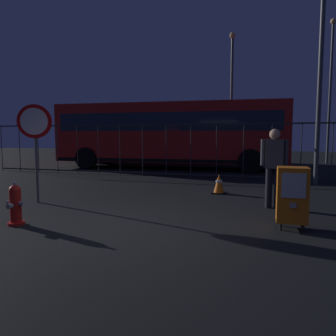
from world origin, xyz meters
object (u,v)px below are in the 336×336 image
(fire_hydrant, at_px, (15,205))
(bus_near, at_px, (170,132))
(bus_far, at_px, (158,133))
(street_light_near_left, at_px, (321,48))
(stop_sign, at_px, (35,133))
(newspaper_box_primary, at_px, (292,195))
(street_light_far_right, at_px, (232,89))
(street_light_far_left, at_px, (331,82))
(pedestrian, at_px, (274,164))
(traffic_cone, at_px, (219,184))

(fire_hydrant, distance_m, bus_near, 10.31)
(bus_far, height_order, street_light_near_left, street_light_near_left)
(fire_hydrant, bearing_deg, stop_sign, 117.65)
(newspaper_box_primary, height_order, street_light_far_right, street_light_far_right)
(newspaper_box_primary, relative_size, bus_far, 0.10)
(bus_far, relative_size, street_light_near_left, 1.49)
(fire_hydrant, relative_size, street_light_far_left, 0.09)
(street_light_near_left, bearing_deg, bus_far, 135.93)
(fire_hydrant, height_order, pedestrian, pedestrian)
(traffic_cone, bearing_deg, street_light_near_left, 41.96)
(pedestrian, bearing_deg, street_light_far_right, 100.07)
(pedestrian, height_order, bus_far, bus_far)
(pedestrian, bearing_deg, street_light_far_left, 75.82)
(fire_hydrant, bearing_deg, bus_far, 97.99)
(fire_hydrant, height_order, bus_far, bus_far)
(street_light_far_left, height_order, street_light_far_right, street_light_far_left)
(stop_sign, bearing_deg, traffic_cone, 31.53)
(stop_sign, bearing_deg, street_light_far_left, 58.61)
(newspaper_box_primary, distance_m, pedestrian, 1.61)
(newspaper_box_primary, relative_size, traffic_cone, 1.92)
(newspaper_box_primary, height_order, stop_sign, stop_sign)
(traffic_cone, relative_size, bus_near, 0.05)
(street_light_far_left, distance_m, street_light_far_right, 5.63)
(stop_sign, distance_m, street_light_near_left, 8.52)
(bus_far, bearing_deg, street_light_near_left, -51.05)
(newspaper_box_primary, bearing_deg, stop_sign, 173.33)
(bus_near, bearing_deg, street_light_far_left, 31.75)
(stop_sign, bearing_deg, street_light_far_right, 74.28)
(bus_near, bearing_deg, stop_sign, -97.71)
(street_light_far_right, bearing_deg, fire_hydrant, -100.13)
(newspaper_box_primary, height_order, street_light_far_left, street_light_far_left)
(stop_sign, xyz_separation_m, street_light_near_left, (6.56, 4.80, 2.56))
(fire_hydrant, xyz_separation_m, street_light_near_left, (5.66, 6.50, 3.81))
(stop_sign, height_order, bus_near, bus_near)
(traffic_cone, xyz_separation_m, bus_far, (-4.90, 9.81, 1.45))
(street_light_near_left, bearing_deg, fire_hydrant, -131.09)
(newspaper_box_primary, xyz_separation_m, street_light_far_right, (-2.15, 12.24, 3.45))
(fire_hydrant, xyz_separation_m, bus_near, (-0.16, 10.22, 1.36))
(street_light_near_left, bearing_deg, stop_sign, -143.80)
(pedestrian, xyz_separation_m, street_light_far_right, (-1.90, 10.70, 3.08))
(fire_hydrant, distance_m, bus_far, 14.07)
(stop_sign, height_order, traffic_cone, stop_sign)
(street_light_far_left, bearing_deg, street_light_near_left, -101.73)
(street_light_far_right, bearing_deg, stop_sign, -105.72)
(pedestrian, bearing_deg, fire_hydrant, -148.61)
(bus_near, height_order, street_light_far_left, street_light_far_left)
(street_light_far_left, bearing_deg, bus_far, -170.16)
(traffic_cone, height_order, bus_near, bus_near)
(bus_near, bearing_deg, newspaper_box_primary, -65.69)
(pedestrian, relative_size, street_light_near_left, 0.23)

